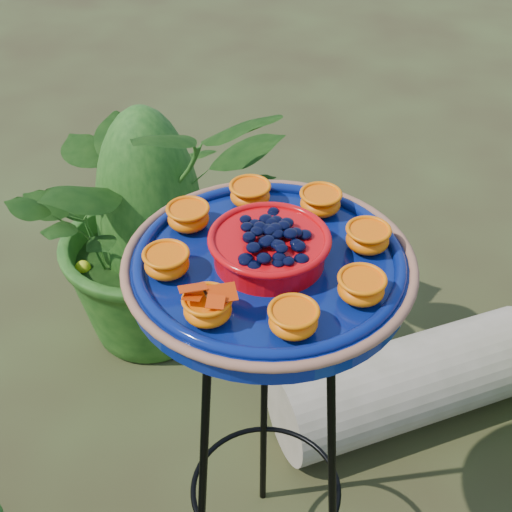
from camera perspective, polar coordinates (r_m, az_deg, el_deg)
tripod_stand at (r=1.28m, az=0.87°, el=-12.86°), size 0.36×0.36×0.81m
feeder_dish at (r=1.03m, az=1.06°, el=-0.44°), size 0.50×0.50×0.10m
driftwood_log at (r=1.88m, az=12.03°, el=-9.87°), size 0.69×0.59×0.23m
shrub_back_left at (r=1.94m, az=-8.45°, el=3.13°), size 0.91×0.89×0.77m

